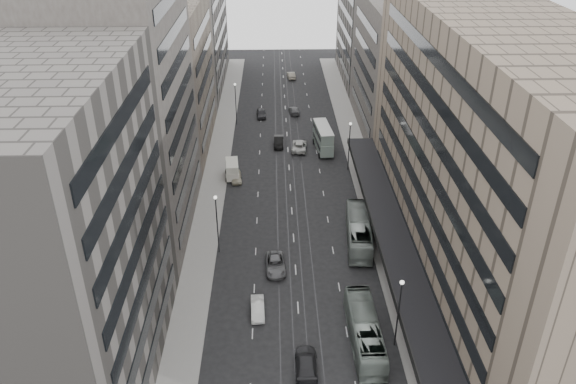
{
  "coord_description": "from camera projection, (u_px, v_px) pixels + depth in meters",
  "views": [
    {
      "loc": [
        -2.44,
        -47.48,
        42.03
      ],
      "look_at": [
        -0.69,
        17.13,
        5.85
      ],
      "focal_mm": 35.0,
      "sensor_mm": 36.0,
      "label": 1
    }
  ],
  "objects": [
    {
      "name": "sedan_1",
      "position": [
        258.0,
        308.0,
        61.75
      ],
      "size": [
        1.65,
        4.22,
        1.37
      ],
      "primitive_type": "imported",
      "rotation": [
        0.0,
        0.0,
        0.05
      ],
      "color": "white",
      "rests_on": "ground"
    },
    {
      "name": "building_left_d",
      "position": [
        186.0,
        24.0,
        123.57
      ],
      "size": [
        15.0,
        38.0,
        28.0
      ],
      "primitive_type": "cube",
      "color": "#615C57",
      "rests_on": "ground"
    },
    {
      "name": "department_store",
      "position": [
        490.0,
        158.0,
        62.19
      ],
      "size": [
        19.2,
        60.0,
        30.0
      ],
      "color": "#776757",
      "rests_on": "ground"
    },
    {
      "name": "lamp_right_far",
      "position": [
        349.0,
        141.0,
        90.22
      ],
      "size": [
        0.44,
        0.44,
        8.32
      ],
      "color": "#262628",
      "rests_on": "ground"
    },
    {
      "name": "sedan_6",
      "position": [
        299.0,
        146.0,
        99.13
      ],
      "size": [
        3.02,
        5.7,
        1.53
      ],
      "primitive_type": "imported",
      "rotation": [
        0.0,
        0.0,
        3.05
      ],
      "color": "silver",
      "rests_on": "ground"
    },
    {
      "name": "sedan_8",
      "position": [
        261.0,
        113.0,
        112.8
      ],
      "size": [
        2.1,
        4.6,
        1.53
      ],
      "primitive_type": "imported",
      "rotation": [
        0.0,
        0.0,
        0.07
      ],
      "color": "#2B2B2E",
      "rests_on": "ground"
    },
    {
      "name": "sedan_9",
      "position": [
        291.0,
        75.0,
        134.74
      ],
      "size": [
        2.13,
        4.77,
        1.52
      ],
      "primitive_type": "imported",
      "rotation": [
        0.0,
        0.0,
        3.26
      ],
      "color": "#A39A87",
      "rests_on": "ground"
    },
    {
      "name": "double_decker",
      "position": [
        323.0,
        138.0,
        98.13
      ],
      "size": [
        3.21,
        8.43,
        4.51
      ],
      "rotation": [
        0.0,
        0.0,
        0.1
      ],
      "color": "gray",
      "rests_on": "ground"
    },
    {
      "name": "lamp_left_near",
      "position": [
        217.0,
        218.0,
        69.7
      ],
      "size": [
        0.44,
        0.44,
        8.32
      ],
      "color": "#262628",
      "rests_on": "ground"
    },
    {
      "name": "ground",
      "position": [
        298.0,
        314.0,
        62.0
      ],
      "size": [
        220.0,
        220.0,
        0.0
      ],
      "primitive_type": "plane",
      "color": "black",
      "rests_on": "ground"
    },
    {
      "name": "building_left_c",
      "position": [
        161.0,
        77.0,
        95.52
      ],
      "size": [
        15.0,
        28.0,
        25.0
      ],
      "primitive_type": "cube",
      "color": "#746A5A",
      "rests_on": "ground"
    },
    {
      "name": "sedan_4",
      "position": [
        236.0,
        177.0,
        88.98
      ],
      "size": [
        2.02,
        4.23,
        1.4
      ],
      "primitive_type": "imported",
      "rotation": [
        0.0,
        0.0,
        0.09
      ],
      "color": "#BBB39B",
      "rests_on": "ground"
    },
    {
      "name": "lamp_left_far",
      "position": [
        236.0,
        99.0,
        107.21
      ],
      "size": [
        0.44,
        0.44,
        8.32
      ],
      "color": "#262628",
      "rests_on": "ground"
    },
    {
      "name": "lamp_right_near",
      "position": [
        399.0,
        306.0,
        55.33
      ],
      "size": [
        0.44,
        0.44,
        8.32
      ],
      "color": "#262628",
      "rests_on": "ground"
    },
    {
      "name": "building_left_b",
      "position": [
        121.0,
        109.0,
        69.77
      ],
      "size": [
        15.0,
        26.0,
        34.0
      ],
      "primitive_type": "cube",
      "color": "#46423D",
      "rests_on": "ground"
    },
    {
      "name": "sedan_5",
      "position": [
        279.0,
        142.0,
        100.62
      ],
      "size": [
        1.77,
        4.87,
        1.59
      ],
      "primitive_type": "imported",
      "rotation": [
        0.0,
        0.0,
        -0.02
      ],
      "color": "black",
      "rests_on": "ground"
    },
    {
      "name": "panel_van",
      "position": [
        232.0,
        169.0,
        89.51
      ],
      "size": [
        2.48,
        4.54,
        2.76
      ],
      "rotation": [
        0.0,
        0.0,
        0.09
      ],
      "color": "silver",
      "rests_on": "ground"
    },
    {
      "name": "sidewalk_left",
      "position": [
        218.0,
        164.0,
        94.39
      ],
      "size": [
        4.0,
        125.0,
        0.15
      ],
      "primitive_type": "cube",
      "color": "gray",
      "rests_on": "ground"
    },
    {
      "name": "building_left_a",
      "position": [
        49.0,
        246.0,
        47.19
      ],
      "size": [
        15.0,
        28.0,
        30.0
      ],
      "primitive_type": "cube",
      "color": "#615C57",
      "rests_on": "ground"
    },
    {
      "name": "bus_far",
      "position": [
        359.0,
        231.0,
        73.49
      ],
      "size": [
        3.92,
        12.56,
        3.44
      ],
      "primitive_type": "imported",
      "rotation": [
        0.0,
        0.0,
        3.06
      ],
      "color": "gray",
      "rests_on": "ground"
    },
    {
      "name": "sedan_2",
      "position": [
        275.0,
        265.0,
        68.68
      ],
      "size": [
        2.69,
        5.34,
        1.45
      ],
      "primitive_type": "imported",
      "rotation": [
        0.0,
        0.0,
        0.06
      ],
      "color": "slate",
      "rests_on": "ground"
    },
    {
      "name": "sidewalk_right",
      "position": [
        360.0,
        162.0,
        94.96
      ],
      "size": [
        4.0,
        125.0,
        0.15
      ],
      "primitive_type": "cube",
      "color": "gray",
      "rests_on": "ground"
    },
    {
      "name": "sedan_7",
      "position": [
        294.0,
        110.0,
        114.54
      ],
      "size": [
        2.32,
        4.75,
        1.33
      ],
      "primitive_type": "imported",
      "rotation": [
        0.0,
        0.0,
        3.24
      ],
      "color": "#5A5B5D",
      "rests_on": "ground"
    },
    {
      "name": "sedan_3",
      "position": [
        306.0,
        364.0,
        54.57
      ],
      "size": [
        2.29,
        5.42,
        1.56
      ],
      "primitive_type": "imported",
      "rotation": [
        0.0,
        0.0,
        3.12
      ],
      "color": "#242427",
      "rests_on": "ground"
    },
    {
      "name": "building_right_mid",
      "position": [
        405.0,
        68.0,
        102.01
      ],
      "size": [
        15.0,
        28.0,
        24.0
      ],
      "primitive_type": "cube",
      "color": "#46423D",
      "rests_on": "ground"
    },
    {
      "name": "bus_near",
      "position": [
        365.0,
        331.0,
        57.32
      ],
      "size": [
        2.91,
        11.79,
        3.27
      ],
      "primitive_type": "imported",
      "rotation": [
        0.0,
        0.0,
        3.15
      ],
      "color": "gray",
      "rests_on": "ground"
    },
    {
      "name": "building_right_far",
      "position": [
        378.0,
        20.0,
        127.2
      ],
      "size": [
        15.0,
        32.0,
        28.0
      ],
      "primitive_type": "cube",
      "color": "#615C57",
      "rests_on": "ground"
    }
  ]
}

